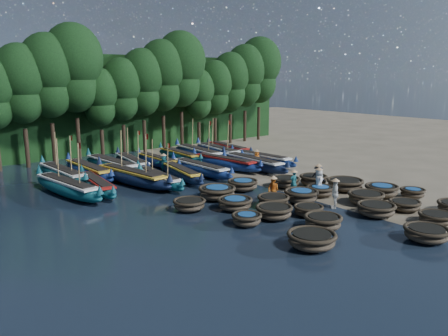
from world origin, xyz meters
TOP-DOWN VIEW (x-y plane):
  - ground at (0.00, 0.00)m, footprint 120.00×120.00m
  - foliage_wall at (0.00, 23.50)m, footprint 40.00×3.00m
  - coracle_2 at (-1.26, -10.51)m, footprint 2.27×2.27m
  - coracle_3 at (1.60, -9.60)m, footprint 1.86×1.86m
  - coracle_5 at (-6.30, -7.60)m, footprint 2.47×2.47m
  - coracle_6 at (-3.90, -6.34)m, footprint 2.29×2.29m
  - coracle_7 at (0.26, -6.81)m, footprint 2.69×2.69m
  - coracle_8 at (2.52, -7.29)m, footprint 1.86×1.86m
  - coracle_9 at (5.59, -6.13)m, footprint 1.69×1.69m
  - coracle_10 at (-6.59, -3.38)m, footprint 1.85×1.85m
  - coracle_11 at (-4.62, -3.48)m, footprint 2.57×2.57m
  - coracle_12 at (-2.74, -4.37)m, footprint 1.89×1.89m
  - coracle_13 at (1.85, -5.08)m, footprint 2.75×2.75m
  - coracle_14 at (4.15, -4.75)m, footprint 2.50×2.50m
  - coracle_15 at (-5.26, -0.83)m, footprint 2.52×2.52m
  - coracle_16 at (-3.13, -1.94)m, footprint 1.98×1.98m
  - coracle_17 at (-1.00, -2.29)m, footprint 2.36×2.36m
  - coracle_18 at (1.12, -2.09)m, footprint 2.26×2.26m
  - coracle_19 at (3.64, -2.21)m, footprint 3.17×3.17m
  - coracle_20 at (-7.46, 0.77)m, footprint 2.23×2.23m
  - coracle_21 at (-4.69, 1.63)m, footprint 2.83×2.83m
  - coracle_22 at (-1.91, 2.28)m, footprint 2.40×2.40m
  - coracle_23 at (1.10, 1.09)m, footprint 2.14×2.14m
  - coracle_24 at (3.06, 0.12)m, footprint 2.21×2.21m
  - long_boat_0 at (-11.97, 8.65)m, footprint 2.68×8.73m
  - long_boat_1 at (-10.05, 8.39)m, footprint 2.11×7.59m
  - long_boat_2 at (-7.19, 8.72)m, footprint 2.88×9.13m
  - long_boat_3 at (-5.74, 7.34)m, footprint 1.94×7.70m
  - long_boat_4 at (-3.42, 7.84)m, footprint 2.62×7.60m
  - long_boat_5 at (-1.41, 8.09)m, footprint 1.62×8.16m
  - long_boat_6 at (1.68, 8.73)m, footprint 2.45×8.29m
  - long_boat_7 at (3.37, 7.02)m, footprint 1.85×8.81m
  - long_boat_8 at (5.46, 8.10)m, footprint 2.00×8.11m
  - long_boat_9 at (-10.83, 12.92)m, footprint 1.97×8.63m
  - long_boat_10 at (-8.79, 12.96)m, footprint 1.70×8.66m
  - long_boat_11 at (-6.49, 13.57)m, footprint 2.19×9.01m
  - long_boat_12 at (-4.50, 13.94)m, footprint 2.47×8.03m
  - long_boat_13 at (-2.29, 13.33)m, footprint 1.29×7.39m
  - long_boat_14 at (0.61, 14.29)m, footprint 1.60×7.70m
  - long_boat_15 at (2.52, 13.79)m, footprint 2.11×8.95m
  - long_boat_16 at (4.64, 13.44)m, footprint 2.60×8.78m
  - long_boat_17 at (6.50, 14.17)m, footprint 2.14×8.09m
  - fisherman_0 at (1.38, -1.71)m, footprint 0.93×1.05m
  - fisherman_1 at (0.41, -0.34)m, footprint 0.61×0.52m
  - fisherman_2 at (-2.36, -1.13)m, footprint 0.71×0.87m
  - fisherman_3 at (2.64, -0.63)m, footprint 0.76×1.17m
  - fisherman_4 at (-0.30, -4.33)m, footprint 1.06×1.01m
  - fisherman_5 at (-3.37, 10.48)m, footprint 1.20×1.48m
  - fisherman_6 at (4.16, 7.40)m, footprint 0.86×0.69m
  - tree_2 at (-11.40, 20.00)m, footprint 4.51×4.51m
  - tree_3 at (-9.10, 20.00)m, footprint 4.92×4.92m
  - tree_4 at (-6.80, 20.00)m, footprint 5.34×5.34m
  - tree_5 at (-4.50, 20.00)m, footprint 3.68×3.68m
  - tree_6 at (-2.20, 20.00)m, footprint 4.09×4.09m
  - tree_7 at (0.10, 20.00)m, footprint 4.51×4.51m
  - tree_8 at (2.40, 20.00)m, footprint 4.92×4.92m
  - tree_9 at (4.70, 20.00)m, footprint 5.34×5.34m
  - tree_10 at (7.00, 20.00)m, footprint 3.68×3.68m
  - tree_11 at (9.30, 20.00)m, footprint 4.09×4.09m
  - tree_12 at (11.60, 20.00)m, footprint 4.51×4.51m
  - tree_13 at (13.90, 20.00)m, footprint 4.92×4.92m
  - tree_14 at (16.20, 20.00)m, footprint 5.34×5.34m

SIDE VIEW (x-z plane):
  - ground at x=0.00m, z-range 0.00..0.00m
  - coracle_3 at x=1.60m, z-range 0.04..0.68m
  - coracle_8 at x=2.52m, z-range 0.05..0.68m
  - coracle_12 at x=-2.74m, z-range 0.05..0.68m
  - coracle_9 at x=5.59m, z-range 0.05..0.68m
  - coracle_10 at x=-6.59m, z-range 0.05..0.72m
  - coracle_20 at x=-7.46m, z-range 0.05..0.74m
  - coracle_18 at x=1.12m, z-range 0.05..0.75m
  - coracle_2 at x=-1.26m, z-range 0.05..0.76m
  - coracle_23 at x=1.10m, z-range 0.05..0.79m
  - coracle_15 at x=-5.26m, z-range 0.06..0.80m
  - coracle_7 at x=0.26m, z-range 0.05..0.80m
  - coracle_5 at x=-6.30m, z-range 0.05..0.82m
  - coracle_16 at x=-3.13m, z-range 0.06..0.82m
  - coracle_11 at x=-4.62m, z-range 0.06..0.83m
  - coracle_22 at x=-1.91m, z-range 0.06..0.83m
  - coracle_13 at x=1.85m, z-range 0.06..0.84m
  - coracle_6 at x=-3.90m, z-range 0.06..0.84m
  - coracle_24 at x=3.06m, z-range 0.06..0.85m
  - coracle_19 at x=3.64m, z-range 0.06..0.89m
  - coracle_14 at x=4.15m, z-range 0.07..0.89m
  - coracle_17 at x=-1.00m, z-range 0.07..0.89m
  - coracle_21 at x=-4.69m, z-range 0.07..0.92m
  - long_boat_13 at x=-2.29m, z-range -0.16..1.15m
  - long_boat_1 at x=-10.05m, z-range -0.16..1.18m
  - long_boat_14 at x=0.61m, z-range -0.16..1.19m
  - long_boat_4 at x=-3.42m, z-range -0.16..1.19m
  - long_boat_3 at x=-5.74m, z-range -1.12..2.16m
  - long_boat_17 at x=6.50m, z-range -0.17..1.26m
  - long_boat_8 at x=5.46m, z-range -0.17..1.26m
  - long_boat_12 at x=-4.50m, z-range -1.17..2.26m
  - long_boat_5 at x=-1.41m, z-range -0.17..1.27m
  - long_boat_6 at x=1.68m, z-range -0.18..1.29m
  - long_boat_10 at x=-8.79m, z-range -0.18..1.34m
  - long_boat_9 at x=-10.83m, z-range -1.25..2.42m
  - long_boat_7 at x=3.37m, z-range -0.19..1.37m
  - long_boat_0 at x=-11.97m, z-range -1.28..2.46m
  - long_boat_16 at x=4.64m, z-range -1.28..2.47m
  - long_boat_15 at x=2.52m, z-range -1.30..2.51m
  - long_boat_11 at x=-6.49m, z-range -0.19..1.40m
  - long_boat_2 at x=-7.19m, z-range -1.34..2.58m
  - fisherman_5 at x=-3.37m, z-range -0.06..1.72m
  - fisherman_6 at x=4.16m, z-range -0.03..1.69m
  - fisherman_2 at x=-2.36m, z-range -0.05..1.79m
  - fisherman_1 at x=0.41m, z-range 0.02..1.76m
  - fisherman_3 at x=2.64m, z-range -0.06..1.85m
  - fisherman_4 at x=-0.30m, z-range -0.04..1.93m
  - fisherman_0 at x=1.38m, z-range -0.05..1.95m
  - foliage_wall at x=0.00m, z-range 0.00..10.00m
  - tree_5 at x=-4.50m, z-range 1.63..10.31m
  - tree_10 at x=7.00m, z-range 1.63..10.31m
  - tree_6 at x=-2.20m, z-range 1.82..11.47m
  - tree_11 at x=9.30m, z-range 1.82..11.47m
  - tree_2 at x=-11.40m, z-range 2.01..12.64m
  - tree_7 at x=0.10m, z-range 2.01..12.64m
  - tree_12 at x=11.60m, z-range 2.01..12.64m
  - tree_3 at x=-9.10m, z-range 2.19..13.80m
  - tree_8 at x=2.40m, z-range 2.19..13.80m
  - tree_13 at x=13.90m, z-range 2.19..13.80m
  - tree_4 at x=-6.80m, z-range 2.38..14.96m
  - tree_9 at x=4.70m, z-range 2.38..14.96m
  - tree_14 at x=16.20m, z-range 2.38..14.96m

